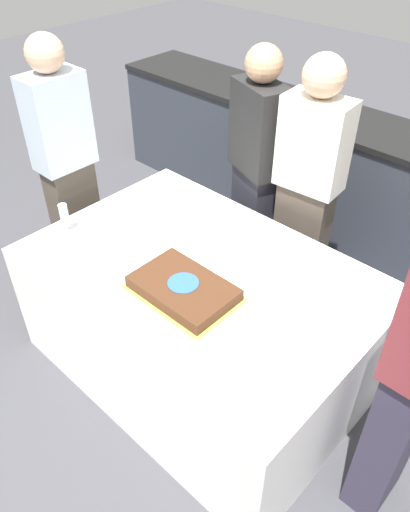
# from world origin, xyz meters

# --- Properties ---
(ground_plane) EXTENTS (14.00, 14.00, 0.00)m
(ground_plane) POSITION_xyz_m (0.00, 0.00, 0.00)
(ground_plane) COLOR #424247
(back_counter) EXTENTS (4.40, 0.58, 0.92)m
(back_counter) POSITION_xyz_m (0.00, 1.66, 0.46)
(back_counter) COLOR #333842
(back_counter) RESTS_ON ground_plane
(dining_table) EXTENTS (1.73, 1.18, 0.72)m
(dining_table) POSITION_xyz_m (0.00, 0.00, 0.36)
(dining_table) COLOR white
(dining_table) RESTS_ON ground_plane
(cake) EXTENTS (0.51, 0.35, 0.07)m
(cake) POSITION_xyz_m (0.07, -0.18, 0.75)
(cake) COLOR gold
(cake) RESTS_ON dining_table
(plate_stack) EXTENTS (0.22, 0.22, 0.05)m
(plate_stack) POSITION_xyz_m (-0.48, -0.05, 0.74)
(plate_stack) COLOR white
(plate_stack) RESTS_ON dining_table
(wine_glass) EXTENTS (0.07, 0.07, 0.17)m
(wine_glass) POSITION_xyz_m (-0.75, -0.26, 0.83)
(wine_glass) COLOR white
(wine_glass) RESTS_ON dining_table
(side_plate_near_cake) EXTENTS (0.21, 0.21, 0.00)m
(side_plate_near_cake) POSITION_xyz_m (0.04, 0.14, 0.72)
(side_plate_near_cake) COLOR white
(side_plate_near_cake) RESTS_ON dining_table
(side_plate_right_edge) EXTENTS (0.21, 0.21, 0.00)m
(side_plate_right_edge) POSITION_xyz_m (0.30, 0.15, 0.72)
(side_plate_right_edge) COLOR white
(side_plate_right_edge) RESTS_ON dining_table
(utensil_pile) EXTENTS (0.17, 0.12, 0.02)m
(utensil_pile) POSITION_xyz_m (0.23, -0.47, 0.73)
(utensil_pile) COLOR white
(utensil_pile) RESTS_ON dining_table
(person_cutting_cake) EXTENTS (0.37, 0.23, 1.59)m
(person_cutting_cake) POSITION_xyz_m (0.07, 0.81, 0.84)
(person_cutting_cake) COLOR #4C4238
(person_cutting_cake) RESTS_ON ground_plane
(person_seated_left) EXTENTS (0.20, 0.33, 1.64)m
(person_seated_left) POSITION_xyz_m (-1.09, 0.00, 0.86)
(person_seated_left) COLOR #4C4238
(person_seated_left) RESTS_ON ground_plane
(person_standing_back) EXTENTS (0.40, 0.31, 1.57)m
(person_standing_back) POSITION_xyz_m (-0.30, 0.81, 0.82)
(person_standing_back) COLOR #282833
(person_standing_back) RESTS_ON ground_plane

